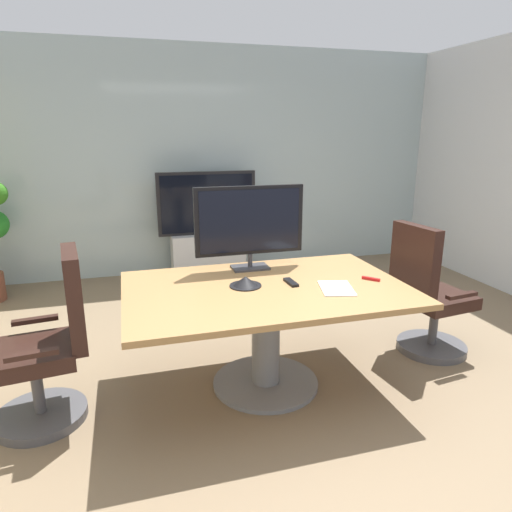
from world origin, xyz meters
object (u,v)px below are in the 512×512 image
Objects in this scene: office_chair_left at (50,352)px; conference_phone at (245,282)px; tv_monitor at (250,223)px; office_chair_right at (427,301)px; conference_table at (266,312)px; wall_display_unit at (208,242)px; remote_control at (291,282)px.

office_chair_left is 1.31m from conference_phone.
tv_monitor is 3.82× the size of conference_phone.
office_chair_right is at bearing 2.61° from conference_phone.
tv_monitor is (0.01, 0.45, 0.54)m from conference_table.
wall_display_unit is at bearing 88.48° from tv_monitor.
conference_table is 11.25× the size of remote_control.
conference_phone is (-1.54, -0.07, 0.33)m from office_chair_right.
wall_display_unit is at bearing 143.66° from office_chair_left.
wall_display_unit is (0.06, 2.65, -0.13)m from conference_table.
tv_monitor is at bearing 69.62° from office_chair_right.
office_chair_left is 1.62m from tv_monitor.
conference_table is 0.26m from conference_phone.
conference_phone is (-0.14, -0.40, -0.33)m from tv_monitor.
office_chair_right reaches higher than conference_table.
remote_control is (1.59, 0.01, 0.31)m from office_chair_left.
tv_monitor reaches higher than office_chair_left.
conference_phone reaches higher than conference_table.
wall_display_unit is at bearing 85.62° from conference_phone.
conference_table is 1.46× the size of wall_display_unit.
office_chair_left is 1.00× the size of office_chair_right.
remote_control is (0.32, -0.03, -0.02)m from conference_phone.
tv_monitor is at bearing 100.07° from office_chair_left.
conference_table is 8.69× the size of conference_phone.
remote_control is at bearing -87.38° from wall_display_unit.
conference_table is 2.28× the size of tv_monitor.
office_chair_left is 3.02m from wall_display_unit.
office_chair_left is at bearing -119.08° from wall_display_unit.
tv_monitor is at bearing 109.60° from remote_control.
office_chair_left reaches higher than conference_table.
remote_control reaches higher than conference_table.
office_chair_left is 1.62m from remote_control.
office_chair_right is 6.41× the size of remote_control.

